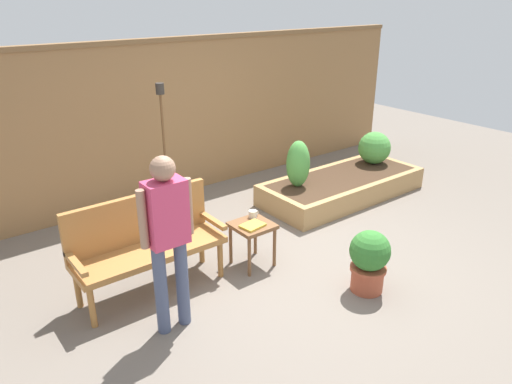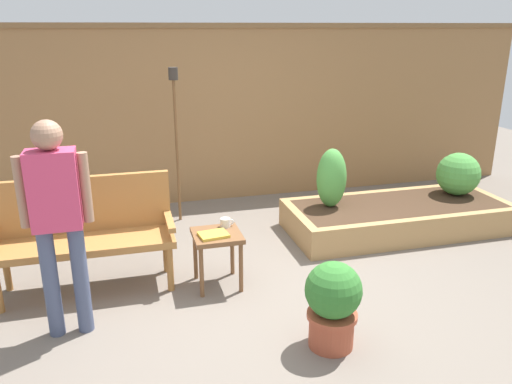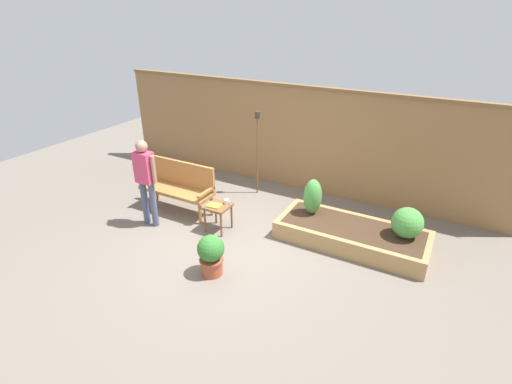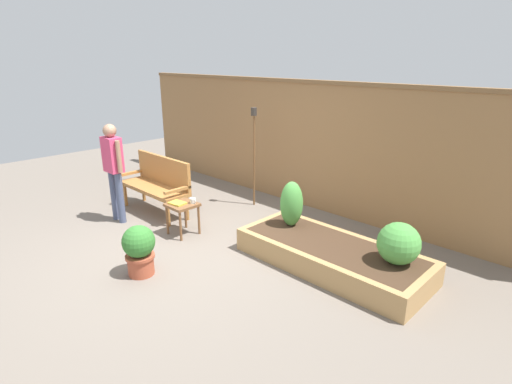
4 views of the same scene
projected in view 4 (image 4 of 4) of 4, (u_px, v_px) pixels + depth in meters
ground_plane at (182, 249)px, 5.56m from camera, size 14.00×14.00×0.00m
fence_back at (302, 143)px, 6.97m from camera, size 8.40×0.14×2.16m
garden_bench at (158, 180)px, 6.75m from camera, size 1.44×0.48×0.94m
side_table at (182, 209)px, 5.90m from camera, size 0.40×0.40×0.48m
cup_on_table at (193, 201)px, 5.88m from camera, size 0.12×0.09×0.08m
book_on_table at (177, 203)px, 5.86m from camera, size 0.26×0.21×0.02m
potted_boxwood at (139, 248)px, 4.81m from camera, size 0.39×0.39×0.63m
raised_planter_bed at (331, 255)px, 5.05m from camera, size 2.40×1.00×0.30m
shrub_near_bench at (292, 204)px, 5.48m from camera, size 0.31×0.31×0.63m
shrub_far_corner at (399, 243)px, 4.49m from camera, size 0.48×0.48×0.48m
tiki_torch at (254, 140)px, 6.84m from camera, size 0.10×0.10×1.71m
person_by_bench at (113, 164)px, 6.22m from camera, size 0.47×0.20×1.56m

